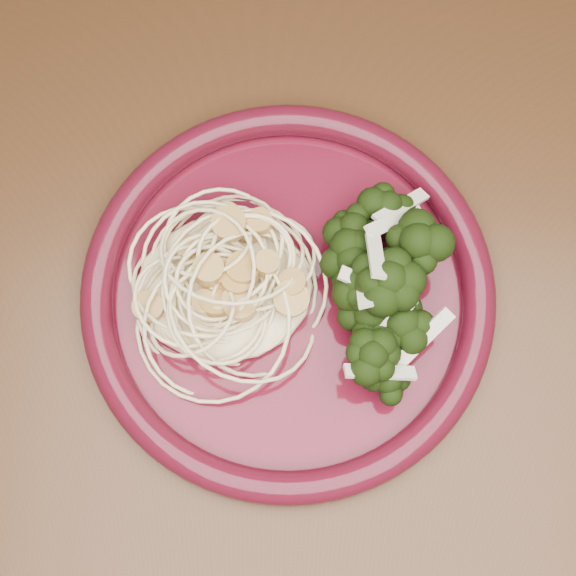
{
  "coord_description": "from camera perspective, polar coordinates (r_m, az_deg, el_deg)",
  "views": [
    {
      "loc": [
        0.02,
        -0.08,
        1.26
      ],
      "look_at": [
        0.02,
        0.07,
        0.77
      ],
      "focal_mm": 50.0,
      "sensor_mm": 36.0,
      "label": 1
    }
  ],
  "objects": [
    {
      "name": "dinner_plate",
      "position": [
        0.53,
        -0.0,
        -0.32
      ],
      "size": [
        0.3,
        0.3,
        0.02
      ],
      "rotation": [
        0.0,
        0.0,
        -0.09
      ],
      "color": "#510B1B",
      "rests_on": "dining_table"
    },
    {
      "name": "dining_table",
      "position": [
        0.62,
        -2.02,
        -9.4
      ],
      "size": [
        1.2,
        0.8,
        0.75
      ],
      "color": "#472814",
      "rests_on": "ground"
    },
    {
      "name": "scallop_cluster",
      "position": [
        0.49,
        -4.9,
        1.43
      ],
      "size": [
        0.12,
        0.12,
        0.04
      ],
      "primitive_type": null,
      "rotation": [
        0.0,
        0.0,
        -0.09
      ],
      "color": "tan",
      "rests_on": "spaghetti_pile"
    },
    {
      "name": "spaghetti_pile",
      "position": [
        0.52,
        -4.61,
        0.33
      ],
      "size": [
        0.13,
        0.11,
        0.03
      ],
      "primitive_type": "ellipsoid",
      "rotation": [
        0.0,
        0.0,
        -0.09
      ],
      "color": "#F8E6AF",
      "rests_on": "dinner_plate"
    },
    {
      "name": "broccoli_pile",
      "position": [
        0.51,
        5.77,
        -0.14
      ],
      "size": [
        0.09,
        0.14,
        0.05
      ],
      "primitive_type": "ellipsoid",
      "rotation": [
        0.0,
        0.0,
        -0.09
      ],
      "color": "black",
      "rests_on": "dinner_plate"
    },
    {
      "name": "onion_garnish",
      "position": [
        0.48,
        6.11,
        0.87
      ],
      "size": [
        0.07,
        0.09,
        0.05
      ],
      "primitive_type": null,
      "rotation": [
        0.0,
        0.0,
        -0.09
      ],
      "color": "beige",
      "rests_on": "broccoli_pile"
    }
  ]
}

